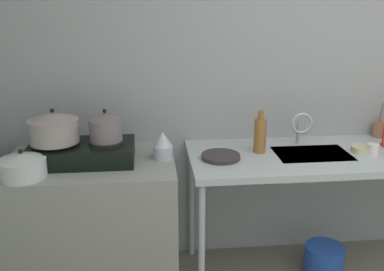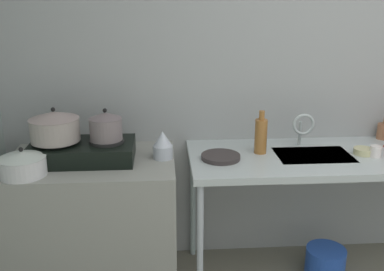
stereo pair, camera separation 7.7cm
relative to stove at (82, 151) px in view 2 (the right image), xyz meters
The scene contains 16 objects.
wall_back 1.78m from the stove, 12.50° to the left, with size 5.23×0.10×2.73m, color #9B9E9F.
counter_concrete 0.47m from the stove, ahead, with size 0.96×0.64×0.82m, color gray.
counter_sink 1.42m from the stove, ahead, with size 1.62×0.64×0.82m.
stove is the anchor object (origin of this frame).
pot_on_left_burner 0.21m from the stove, behind, with size 0.28×0.28×0.19m.
pot_on_right_burner 0.20m from the stove, ahead, with size 0.19×0.19×0.18m.
pot_beside_stove 0.34m from the stove, 143.89° to the right, with size 0.24×0.24×0.16m.
percolator 0.46m from the stove, ahead, with size 0.11×0.11×0.16m.
sink_basin 1.35m from the stove, ahead, with size 0.44×0.29×0.12m, color #B2BCBD.
faucet 1.32m from the stove, ahead, with size 0.14×0.08×0.22m.
frying_pan 0.79m from the stove, ahead, with size 0.23×0.23×0.03m, color #342D2D.
cup_by_rack 1.69m from the stove, ahead, with size 0.06×0.06×0.07m, color white.
small_bowl_on_drainboard 1.64m from the stove, ahead, with size 0.11×0.11×0.04m, color beige.
bottle_by_sink 1.04m from the stove, ahead, with size 0.07×0.07×0.26m.
utensil_jar 1.91m from the stove, ahead, with size 0.07×0.07×0.24m.
bucket_on_floor 1.66m from the stove, ahead, with size 0.25×0.25×0.20m, color blue.
Camera 2 is at (-1.21, -0.88, 1.73)m, focal length 41.31 mm.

